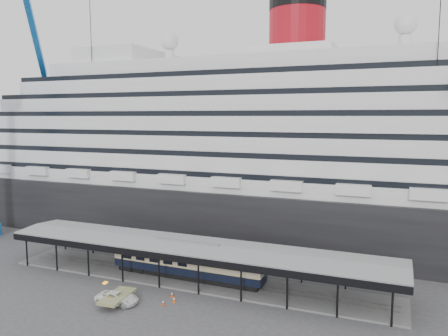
{
  "coord_description": "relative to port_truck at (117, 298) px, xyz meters",
  "views": [
    {
      "loc": [
        25.99,
        -47.55,
        22.67
      ],
      "look_at": [
        3.54,
        8.0,
        15.55
      ],
      "focal_mm": 35.0,
      "sensor_mm": 36.0,
      "label": 1
    }
  ],
  "objects": [
    {
      "name": "port_truck",
      "position": [
        0.0,
        0.0,
        0.0
      ],
      "size": [
        5.46,
        2.85,
        1.47
      ],
      "primitive_type": "imported",
      "rotation": [
        0.0,
        0.0,
        1.65
      ],
      "color": "white",
      "rests_on": "ground"
    },
    {
      "name": "traffic_cone_left",
      "position": [
        5.21,
        4.2,
        -0.37
      ],
      "size": [
        0.41,
        0.41,
        0.73
      ],
      "rotation": [
        0.0,
        0.0,
        -0.11
      ],
      "color": "#DF480C",
      "rests_on": "ground"
    },
    {
      "name": "traffic_cone_mid",
      "position": [
        6.23,
        2.91,
        -0.34
      ],
      "size": [
        0.42,
        0.42,
        0.79
      ],
      "rotation": [
        0.0,
        0.0,
        -0.03
      ],
      "color": "#F6570D",
      "rests_on": "ground"
    },
    {
      "name": "pullman_carriage",
      "position": [
        4.26,
        10.36,
        1.93
      ],
      "size": [
        22.42,
        3.25,
        21.97
      ],
      "rotation": [
        0.0,
        0.0,
        -0.02
      ],
      "color": "black",
      "rests_on": "ground"
    },
    {
      "name": "cruise_ship",
      "position": [
        5.12,
        37.36,
        17.62
      ],
      "size": [
        130.0,
        30.0,
        43.9
      ],
      "color": "black",
      "rests_on": "ground"
    },
    {
      "name": "platform_canopy",
      "position": [
        5.07,
        10.36,
        1.63
      ],
      "size": [
        56.0,
        9.18,
        5.3
      ],
      "color": "slate",
      "rests_on": "ground"
    },
    {
      "name": "traffic_cone_right",
      "position": [
        5.41,
        1.68,
        -0.39
      ],
      "size": [
        0.47,
        0.47,
        0.69
      ],
      "rotation": [
        0.0,
        0.0,
        -0.41
      ],
      "color": "#D9400C",
      "rests_on": "ground"
    },
    {
      "name": "ground",
      "position": [
        5.07,
        5.36,
        -0.73
      ],
      "size": [
        200.0,
        200.0,
        0.0
      ],
      "primitive_type": "plane",
      "color": "#3E3E40",
      "rests_on": "ground"
    }
  ]
}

